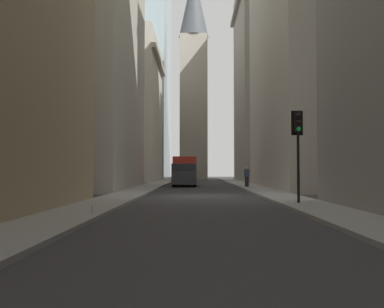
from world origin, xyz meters
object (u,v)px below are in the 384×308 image
Objects in this scene: delivery_truck at (185,171)px; pedestrian at (247,176)px; hatchback_grey at (187,177)px; traffic_light_foreground at (298,135)px; discarded_bottle at (92,210)px.

delivery_truck reaches higher than pedestrian.
hatchback_grey is 2.48× the size of pedestrian.
hatchback_grey is 1.05× the size of traffic_light_foreground.
hatchback_grey is 31.28m from traffic_light_foreground.
hatchback_grey is at bearing -0.00° from delivery_truck.
traffic_light_foreground reaches higher than pedestrian.
discarded_bottle is at bearing 118.54° from traffic_light_foreground.
delivery_truck is 1.50× the size of hatchback_grey.
traffic_light_foreground is 9.55m from discarded_bottle.
delivery_truck is 26.31m from discarded_bottle.
pedestrian is at bearing -158.01° from hatchback_grey.
discarded_bottle is at bearing 174.79° from delivery_truck.
pedestrian is at bearing -130.41° from delivery_truck.
traffic_light_foreground is at bearing -179.44° from pedestrian.
pedestrian is at bearing -19.97° from discarded_bottle.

